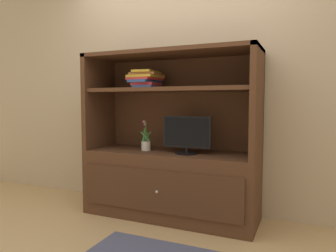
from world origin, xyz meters
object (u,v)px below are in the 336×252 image
at_px(potted_plant, 146,145).
at_px(magazine_stack, 146,79).
at_px(tv_monitor, 187,135).
at_px(media_console, 170,165).

xyz_separation_m(potted_plant, magazine_stack, (-0.01, 0.03, 0.64)).
height_order(tv_monitor, potted_plant, tv_monitor).
relative_size(media_console, magazine_stack, 4.72).
height_order(tv_monitor, magazine_stack, magazine_stack).
relative_size(media_console, potted_plant, 5.62).
distance_m(media_console, tv_monitor, 0.37).
bearing_deg(potted_plant, tv_monitor, -2.16).
bearing_deg(media_console, tv_monitor, -17.04).
bearing_deg(magazine_stack, media_console, 2.31).
relative_size(tv_monitor, potted_plant, 1.56).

